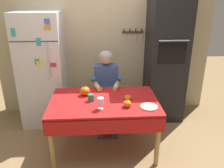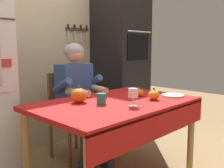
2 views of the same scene
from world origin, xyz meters
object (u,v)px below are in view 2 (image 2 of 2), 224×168
(pumpkin_small, at_px, (154,95))
(chair_behind_person, at_px, (68,111))
(coffee_mug, at_px, (101,99))
(pumpkin_large, at_px, (79,95))
(wine_glass, at_px, (133,94))
(dining_table, at_px, (117,111))
(pumpkin_medium, at_px, (139,93))
(wall_oven, at_px, (121,58))
(seated_person, at_px, (78,93))
(serving_tray, at_px, (173,95))

(pumpkin_small, bearing_deg, chair_behind_person, 102.92)
(coffee_mug, distance_m, pumpkin_large, 0.20)
(wine_glass, xyz_separation_m, pumpkin_small, (0.33, 0.03, -0.06))
(dining_table, relative_size, pumpkin_medium, 14.87)
(wall_oven, bearing_deg, pumpkin_large, -151.13)
(wine_glass, distance_m, pumpkin_small, 0.33)
(seated_person, relative_size, serving_tray, 5.79)
(wall_oven, xyz_separation_m, coffee_mug, (-1.22, -0.90, -0.26))
(wine_glass, height_order, pumpkin_large, wine_glass)
(dining_table, height_order, pumpkin_large, pumpkin_large)
(chair_behind_person, height_order, pumpkin_medium, chair_behind_person)
(wall_oven, xyz_separation_m, serving_tray, (-0.51, -1.13, -0.30))
(wall_oven, xyz_separation_m, pumpkin_small, (-0.77, -1.10, -0.27))
(seated_person, xyz_separation_m, pumpkin_large, (-0.31, -0.40, 0.06))
(wall_oven, xyz_separation_m, dining_table, (-1.05, -0.92, -0.39))
(chair_behind_person, distance_m, pumpkin_small, 1.04)
(chair_behind_person, relative_size, wine_glass, 6.40)
(pumpkin_large, bearing_deg, serving_tray, -27.70)
(chair_behind_person, bearing_deg, coffee_mug, -106.11)
(chair_behind_person, height_order, serving_tray, chair_behind_person)
(serving_tray, bearing_deg, pumpkin_small, 173.33)
(wine_glass, height_order, serving_tray, wine_glass)
(wall_oven, bearing_deg, chair_behind_person, -172.55)
(seated_person, xyz_separation_m, pumpkin_small, (0.22, -0.78, 0.05))
(dining_table, xyz_separation_m, serving_tray, (0.54, -0.21, 0.09))
(coffee_mug, xyz_separation_m, pumpkin_medium, (0.48, -0.01, -0.01))
(dining_table, bearing_deg, wine_glass, -102.42)
(chair_behind_person, height_order, seated_person, seated_person)
(seated_person, bearing_deg, pumpkin_small, -74.12)
(pumpkin_large, bearing_deg, coffee_mug, -65.93)
(chair_behind_person, xyz_separation_m, pumpkin_small, (0.22, -0.97, 0.27))
(seated_person, xyz_separation_m, serving_tray, (0.49, -0.82, 0.01))
(seated_person, bearing_deg, chair_behind_person, 90.00)
(dining_table, relative_size, serving_tray, 6.51)
(pumpkin_small, bearing_deg, serving_tray, -6.67)
(wall_oven, distance_m, pumpkin_medium, 1.21)
(dining_table, distance_m, chair_behind_person, 0.81)
(dining_table, bearing_deg, seated_person, 84.75)
(seated_person, relative_size, pumpkin_small, 11.42)
(pumpkin_medium, xyz_separation_m, serving_tray, (0.23, -0.22, -0.03))
(chair_behind_person, relative_size, seated_person, 0.75)
(coffee_mug, bearing_deg, wall_oven, 36.56)
(pumpkin_large, distance_m, pumpkin_medium, 0.59)
(dining_table, xyz_separation_m, pumpkin_small, (0.28, -0.18, 0.13))
(coffee_mug, bearing_deg, chair_behind_person, 73.89)
(wall_oven, relative_size, seated_person, 1.69)
(serving_tray, bearing_deg, dining_table, 158.73)
(wine_glass, bearing_deg, pumpkin_large, 115.96)
(pumpkin_medium, bearing_deg, seated_person, 113.26)
(dining_table, xyz_separation_m, pumpkin_medium, (0.31, 0.01, 0.12))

